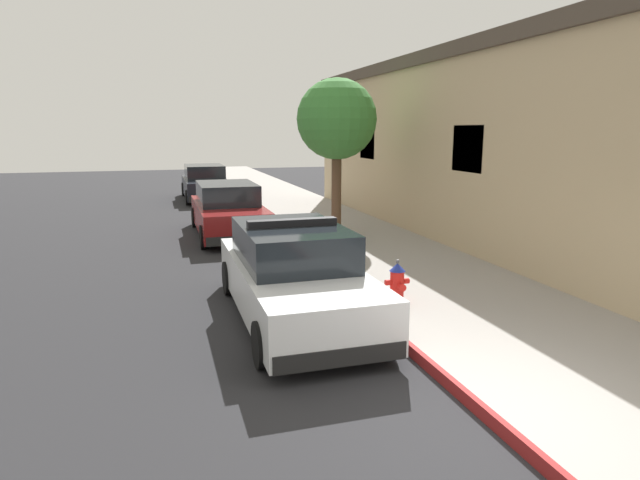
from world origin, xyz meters
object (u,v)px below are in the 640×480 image
object	(u,v)px
parked_car_dark_far	(205,183)
fire_hydrant	(397,283)
street_tree	(337,120)
parked_car_silver_ahead	(228,211)
police_cruiser	(294,275)

from	to	relation	value
parked_car_dark_far	fire_hydrant	size ratio (longest dim) A/B	6.37
parked_car_dark_far	street_tree	xyz separation A→B (m)	(2.81, -10.35, 2.63)
parked_car_dark_far	street_tree	size ratio (longest dim) A/B	1.11
parked_car_dark_far	street_tree	bearing A→B (deg)	-74.80
parked_car_silver_ahead	parked_car_dark_far	distance (m)	8.77
police_cruiser	parked_car_silver_ahead	bearing A→B (deg)	90.89
parked_car_dark_far	parked_car_silver_ahead	bearing A→B (deg)	-90.52
police_cruiser	fire_hydrant	xyz separation A→B (m)	(1.80, -0.19, -0.23)
police_cruiser	parked_car_silver_ahead	distance (m)	7.62
parked_car_silver_ahead	street_tree	world-z (taller)	street_tree
parked_car_silver_ahead	street_tree	size ratio (longest dim) A/B	1.11
parked_car_dark_far	fire_hydrant	distance (m)	16.68
police_cruiser	street_tree	world-z (taller)	street_tree
parked_car_dark_far	fire_hydrant	xyz separation A→B (m)	(1.84, -16.58, -0.23)
fire_hydrant	parked_car_silver_ahead	bearing A→B (deg)	103.79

